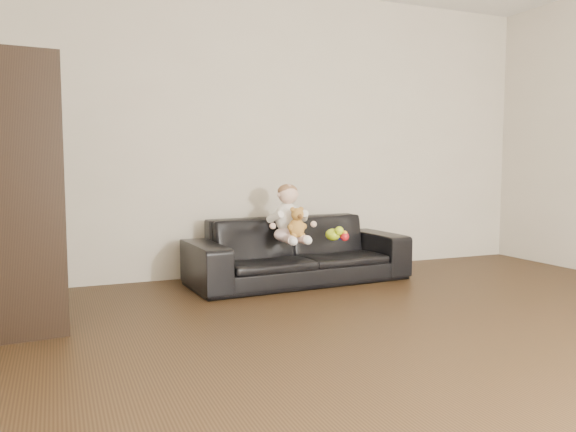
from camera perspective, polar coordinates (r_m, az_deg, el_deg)
name	(u,v)px	position (r m, az deg, el deg)	size (l,w,h in m)	color
floor	(511,364)	(3.14, 21.70, -13.78)	(5.50, 5.50, 0.00)	#352312
wall_back	(296,133)	(5.30, 0.77, 8.43)	(5.00, 5.00, 0.00)	beige
sofa	(298,250)	(4.81, 1.04, -3.49)	(1.87, 0.73, 0.55)	black
cabinet	(23,195)	(3.72, -25.28, 1.96)	(0.41, 0.57, 1.65)	black
shelf_item	(25,133)	(3.72, -25.20, 7.68)	(0.18, 0.25, 0.28)	silver
baby	(289,217)	(4.63, 0.06, -0.09)	(0.33, 0.41, 0.48)	#FBD5D4
teddy_bear	(297,223)	(4.50, 0.91, -0.72)	(0.15, 0.15, 0.25)	#AA7630
toy_green	(333,235)	(4.78, 4.59, -1.89)	(0.12, 0.15, 0.10)	#B6DD1A
toy_rattle	(345,237)	(4.77, 5.77, -2.09)	(0.08, 0.08, 0.08)	red
toy_blue_disc	(340,238)	(4.89, 5.28, -2.28)	(0.09, 0.09, 0.01)	#181FC4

